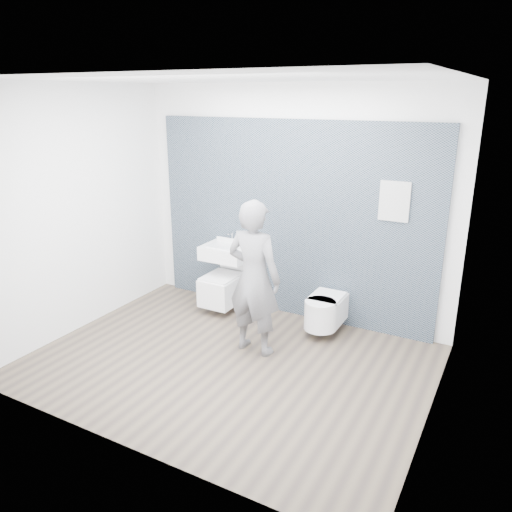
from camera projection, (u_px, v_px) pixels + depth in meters
The scene contains 8 objects.
ground at pixel (229, 363), 5.21m from camera, with size 4.00×4.00×0.00m, color brown.
room_shell at pixel (225, 198), 4.67m from camera, with size 4.00×4.00×4.00m.
tile_wall at pixel (288, 311), 6.43m from camera, with size 3.60×0.06×2.40m, color black.
washbasin at pixel (226, 252), 6.34m from camera, with size 0.59×0.44×0.44m.
toilet_square at pixel (224, 287), 6.42m from camera, with size 0.42×0.60×0.81m.
toilet_rounded at pixel (324, 311), 5.77m from camera, with size 0.37×0.63×0.34m.
info_placard at pixel (383, 334), 5.83m from camera, with size 0.33×0.03×0.43m, color white.
visitor at pixel (254, 278), 5.21m from camera, with size 0.61×0.40×1.68m, color slate.
Camera 1 is at (2.45, -3.90, 2.67)m, focal length 35.00 mm.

